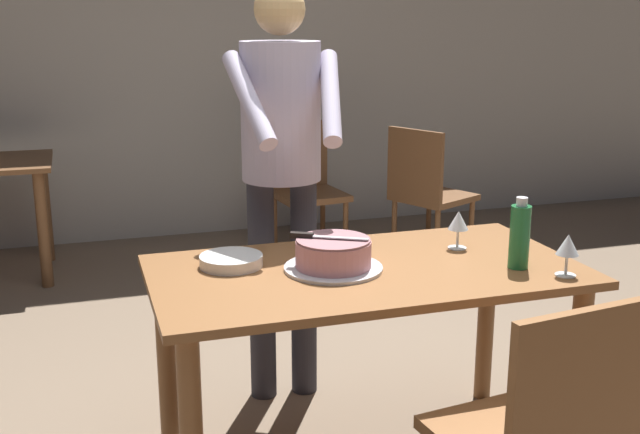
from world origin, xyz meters
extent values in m
cube|color=#BCB7AD|center=(0.00, 3.35, 1.35)|extent=(10.00, 0.12, 2.70)
cube|color=brown|center=(0.00, 0.00, 0.73)|extent=(1.48, 0.78, 0.03)
cylinder|color=brown|center=(0.67, -0.31, 0.36)|extent=(0.07, 0.07, 0.72)
cylinder|color=brown|center=(-0.67, 0.31, 0.36)|extent=(0.07, 0.07, 0.72)
cylinder|color=brown|center=(0.67, 0.31, 0.36)|extent=(0.07, 0.07, 0.72)
cylinder|color=silver|center=(-0.12, 0.01, 0.76)|extent=(0.34, 0.34, 0.01)
cylinder|color=#D18C93|center=(-0.12, 0.01, 0.81)|extent=(0.26, 0.26, 0.09)
cylinder|color=#926267|center=(-0.12, 0.01, 0.86)|extent=(0.25, 0.25, 0.01)
cube|color=silver|center=(-0.10, 0.00, 0.87)|extent=(0.18, 0.12, 0.00)
cube|color=black|center=(-0.21, 0.07, 0.87)|extent=(0.08, 0.06, 0.02)
cylinder|color=white|center=(-0.44, 0.16, 0.76)|extent=(0.22, 0.22, 0.01)
cylinder|color=white|center=(-0.44, 0.16, 0.77)|extent=(0.22, 0.22, 0.01)
cylinder|color=white|center=(-0.44, 0.16, 0.78)|extent=(0.22, 0.22, 0.01)
cylinder|color=white|center=(-0.44, 0.16, 0.79)|extent=(0.22, 0.22, 0.01)
cylinder|color=silver|center=(0.41, 0.11, 0.75)|extent=(0.07, 0.07, 0.00)
cylinder|color=silver|center=(0.41, 0.11, 0.79)|extent=(0.01, 0.01, 0.07)
cone|color=silver|center=(0.41, 0.11, 0.86)|extent=(0.08, 0.08, 0.07)
cylinder|color=silver|center=(0.61, -0.28, 0.75)|extent=(0.07, 0.07, 0.00)
cylinder|color=silver|center=(0.61, -0.28, 0.79)|extent=(0.01, 0.01, 0.07)
cone|color=silver|center=(0.61, -0.28, 0.86)|extent=(0.08, 0.08, 0.07)
cylinder|color=#1E6B38|center=(0.50, -0.16, 0.86)|extent=(0.07, 0.07, 0.22)
cylinder|color=silver|center=(0.50, -0.16, 0.98)|extent=(0.04, 0.04, 0.03)
cylinder|color=#2D2D38|center=(-0.05, 0.60, 0.47)|extent=(0.11, 0.11, 0.95)
cylinder|color=#2D2D38|center=(-0.23, 0.61, 0.47)|extent=(0.11, 0.11, 0.95)
cylinder|color=#B7ADC6|center=(-0.14, 0.61, 1.23)|extent=(0.32, 0.32, 0.55)
sphere|color=tan|center=(-0.14, 0.61, 1.62)|extent=(0.20, 0.20, 0.20)
cylinder|color=#B7ADC6|center=(0.01, 0.42, 1.30)|extent=(0.18, 0.42, 0.34)
cylinder|color=#B7ADC6|center=(-0.31, 0.44, 1.30)|extent=(0.13, 0.42, 0.34)
cube|color=brown|center=(0.24, -0.89, 0.68)|extent=(0.44, 0.08, 0.45)
cylinder|color=brown|center=(-1.15, 2.37, 0.35)|extent=(0.07, 0.07, 0.71)
cylinder|color=brown|center=(-1.15, 2.92, 0.35)|extent=(0.07, 0.07, 0.71)
cube|color=brown|center=(1.31, 2.16, 0.43)|extent=(0.59, 0.59, 0.04)
cylinder|color=brown|center=(1.40, 2.41, 0.21)|extent=(0.04, 0.04, 0.41)
cylinder|color=brown|center=(1.56, 2.08, 0.21)|extent=(0.04, 0.04, 0.41)
cylinder|color=brown|center=(1.07, 2.25, 0.21)|extent=(0.04, 0.04, 0.41)
cylinder|color=brown|center=(1.23, 1.92, 0.21)|extent=(0.04, 0.04, 0.41)
cube|color=brown|center=(1.13, 2.07, 0.68)|extent=(0.22, 0.41, 0.45)
cube|color=brown|center=(0.54, 2.46, 0.43)|extent=(0.49, 0.49, 0.04)
cylinder|color=brown|center=(0.74, 2.30, 0.21)|extent=(0.04, 0.04, 0.41)
cylinder|color=brown|center=(0.38, 2.26, 0.21)|extent=(0.04, 0.04, 0.41)
cylinder|color=brown|center=(0.70, 2.66, 0.21)|extent=(0.04, 0.04, 0.41)
cylinder|color=brown|center=(0.34, 2.62, 0.21)|extent=(0.04, 0.04, 0.41)
cube|color=brown|center=(0.52, 2.66, 0.68)|extent=(0.44, 0.08, 0.45)
camera|label=1|loc=(-0.93, -2.39, 1.60)|focal=43.57mm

